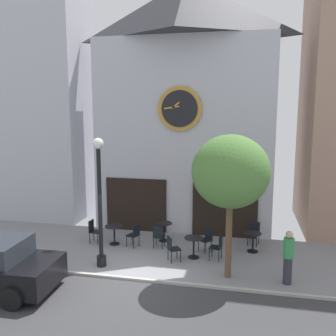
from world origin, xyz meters
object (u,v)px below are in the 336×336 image
object	(u,v)px
cafe_chair_by_entrance	(254,231)
cafe_chair_corner	(134,234)
street_lamp	(100,203)
street_tree	(230,172)
cafe_table_center	(253,239)
cafe_chair_near_tree	(94,229)
cafe_table_near_curb	(114,231)
cafe_table_center_left	(164,229)
cafe_chair_left_end	(159,235)
cafe_table_center_right	(194,244)
cafe_chair_outer	(207,238)
cafe_chair_under_awning	(218,246)
cafe_chair_mid_row	(172,247)
pedestrian_green	(288,257)

from	to	relation	value
cafe_chair_by_entrance	cafe_chair_corner	xyz separation A→B (m)	(-4.50, -1.24, 0.00)
street_lamp	street_tree	distance (m)	4.38
cafe_table_center	cafe_chair_near_tree	world-z (taller)	cafe_chair_near_tree
cafe_table_near_curb	cafe_chair_corner	xyz separation A→B (m)	(0.86, -0.12, -0.01)
cafe_table_center_left	cafe_chair_left_end	bearing A→B (deg)	-91.69
cafe_table_center_left	cafe_table_center_right	world-z (taller)	cafe_table_center_left
cafe_table_center_left	cafe_chair_outer	size ratio (longest dim) A/B	0.84
cafe_table_center_right	cafe_table_center	distance (m)	2.31
street_tree	cafe_table_center_left	bearing A→B (deg)	134.72
cafe_chair_by_entrance	cafe_table_center_left	bearing A→B (deg)	-174.00
cafe_chair_near_tree	cafe_chair_corner	bearing A→B (deg)	-4.58
cafe_table_center_left	cafe_table_center_right	bearing A→B (deg)	-45.18
cafe_table_center	cafe_chair_outer	distance (m)	1.71
cafe_table_center_right	cafe_chair_under_awning	xyz separation A→B (m)	(0.86, -0.03, 0.01)
cafe_table_center_right	cafe_chair_by_entrance	distance (m)	2.78
cafe_chair_mid_row	cafe_chair_corner	distance (m)	1.98
street_lamp	cafe_chair_corner	xyz separation A→B (m)	(0.58, 1.90, -1.68)
street_tree	cafe_table_center_right	bearing A→B (deg)	134.61
cafe_table_center_left	cafe_chair_by_entrance	xyz separation A→B (m)	(3.54, 0.37, 0.01)
cafe_table_center_right	cafe_chair_by_entrance	bearing A→B (deg)	40.08
street_tree	cafe_table_near_curb	distance (m)	5.68
cafe_table_near_curb	cafe_chair_corner	size ratio (longest dim) A/B	0.83
cafe_table_center_right	pedestrian_green	xyz separation A→B (m)	(3.07, -1.38, 0.34)
cafe_chair_left_end	cafe_chair_outer	bearing A→B (deg)	2.84
cafe_chair_mid_row	cafe_chair_left_end	bearing A→B (deg)	124.17
cafe_table_center_left	pedestrian_green	xyz separation A→B (m)	(4.48, -2.80, 0.34)
street_lamp	cafe_chair_left_end	bearing A→B (deg)	52.17
cafe_table_center_right	cafe_chair_mid_row	world-z (taller)	cafe_chair_mid_row
street_tree	cafe_chair_left_end	world-z (taller)	street_tree
cafe_chair_under_awning	cafe_table_center_right	bearing A→B (deg)	178.33
cafe_table_center_right	pedestrian_green	size ratio (longest dim) A/B	0.45
cafe_table_near_curb	cafe_chair_under_awning	size ratio (longest dim) A/B	0.83
cafe_chair_mid_row	cafe_chair_corner	size ratio (longest dim) A/B	1.00
cafe_table_near_curb	cafe_table_center_right	world-z (taller)	cafe_table_center_right
street_tree	cafe_table_near_curb	bearing A→B (deg)	156.42
cafe_chair_mid_row	pedestrian_green	size ratio (longest dim) A/B	0.54
cafe_table_center_left	cafe_chair_corner	world-z (taller)	cafe_chair_corner
cafe_chair_near_tree	pedestrian_green	size ratio (longest dim) A/B	0.54
cafe_table_near_curb	cafe_chair_near_tree	distance (m)	0.88
cafe_table_center_left	cafe_chair_under_awning	size ratio (longest dim) A/B	0.84
street_tree	cafe_chair_corner	distance (m)	4.98
cafe_chair_left_end	cafe_chair_corner	size ratio (longest dim) A/B	1.00
street_tree	cafe_table_center_left	distance (m)	4.77
cafe_chair_left_end	cafe_chair_by_entrance	bearing A→B (deg)	18.32
cafe_table_center	cafe_chair_left_end	size ratio (longest dim) A/B	0.81
cafe_table_near_curb	cafe_table_center	bearing A→B (deg)	3.62
cafe_table_center_left	pedestrian_green	world-z (taller)	pedestrian_green
street_lamp	cafe_chair_mid_row	bearing A→B (deg)	20.67
pedestrian_green	cafe_table_center_left	bearing A→B (deg)	148.01
street_lamp	cafe_chair_near_tree	size ratio (longest dim) A/B	4.83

